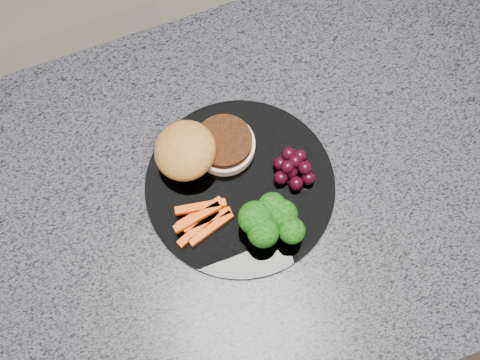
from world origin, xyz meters
name	(u,v)px	position (x,y,z in m)	size (l,w,h in m)	color
island_cabinet	(285,256)	(0.00, 0.00, 0.43)	(1.20, 0.60, 0.86)	brown
countertop	(305,178)	(0.00, 0.00, 0.88)	(1.20, 0.60, 0.04)	#484952
plate	(240,186)	(-0.09, 0.01, 0.90)	(0.26, 0.26, 0.01)	white
burger	(199,150)	(-0.13, 0.07, 0.93)	(0.15, 0.10, 0.05)	beige
carrot_sticks	(202,219)	(-0.16, -0.02, 0.91)	(0.08, 0.06, 0.02)	#EA4A03
broccoli	(270,221)	(-0.08, -0.06, 0.94)	(0.08, 0.08, 0.05)	olive
grape_bunch	(294,167)	(-0.02, 0.01, 0.92)	(0.06, 0.06, 0.03)	black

